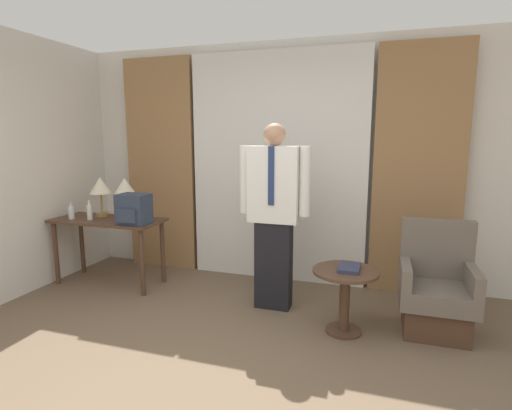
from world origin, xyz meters
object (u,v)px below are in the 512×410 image
at_px(person, 274,211).
at_px(book, 349,268).
at_px(backpack, 134,209).
at_px(desk, 108,229).
at_px(bottle_by_lamp, 71,212).
at_px(side_table, 345,290).
at_px(table_lamp_left, 101,187).
at_px(armchair, 436,293).
at_px(bottle_near_edge, 90,212).
at_px(table_lamp_right, 125,188).

relative_size(person, book, 6.91).
xyz_separation_m(backpack, book, (2.24, -0.23, -0.33)).
height_order(desk, person, person).
bearing_deg(bottle_by_lamp, side_table, -4.93).
xyz_separation_m(table_lamp_left, side_table, (2.80, -0.49, -0.70)).
bearing_deg(armchair, bottle_by_lamp, 179.95).
bearing_deg(table_lamp_left, bottle_by_lamp, -133.72).
height_order(bottle_near_edge, book, bottle_near_edge).
height_order(desk, table_lamp_right, table_lamp_right).
distance_m(backpack, book, 2.27).
height_order(desk, backpack, backpack).
distance_m(bottle_near_edge, side_table, 2.85).
relative_size(side_table, book, 2.15).
height_order(table_lamp_right, backpack, table_lamp_right).
height_order(person, side_table, person).
bearing_deg(bottle_by_lamp, person, 1.38).
bearing_deg(book, person, 158.06).
distance_m(desk, bottle_by_lamp, 0.44).
relative_size(desk, side_table, 2.23).
bearing_deg(desk, book, -7.53).
height_order(bottle_near_edge, backpack, backpack).
distance_m(table_lamp_left, armchair, 3.62).
bearing_deg(table_lamp_left, backpack, -22.11).
xyz_separation_m(table_lamp_left, book, (2.83, -0.47, -0.51)).
distance_m(backpack, armchair, 3.00).
bearing_deg(armchair, table_lamp_right, 175.79).
height_order(desk, bottle_near_edge, bottle_near_edge).
distance_m(bottle_by_lamp, person, 2.32).
bearing_deg(person, table_lamp_left, 175.15).
relative_size(person, side_table, 3.21).
height_order(backpack, book, backpack).
bearing_deg(table_lamp_right, bottle_near_edge, -147.45).
bearing_deg(desk, side_table, -8.06).
bearing_deg(table_lamp_right, armchair, -4.21).
bearing_deg(table_lamp_right, book, -10.70).
relative_size(bottle_near_edge, bottle_by_lamp, 1.20).
relative_size(table_lamp_right, backpack, 1.43).
relative_size(bottle_by_lamp, backpack, 0.57).
relative_size(backpack, book, 1.24).
height_order(table_lamp_left, backpack, table_lamp_left).
xyz_separation_m(bottle_near_edge, armchair, (3.54, -0.03, -0.49)).
bearing_deg(bottle_by_lamp, backpack, -0.54).
distance_m(table_lamp_right, book, 2.60).
height_order(table_lamp_left, table_lamp_right, same).
bearing_deg(table_lamp_left, armchair, -3.82).
bearing_deg(table_lamp_left, person, -4.85).
relative_size(bottle_by_lamp, armchair, 0.19).
bearing_deg(backpack, person, 2.41).
distance_m(table_lamp_right, backpack, 0.40).
bearing_deg(person, side_table, -24.11).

